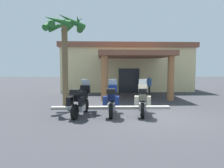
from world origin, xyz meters
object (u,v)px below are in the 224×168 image
motel_building (126,67)px  motorcycle_black (80,101)px  motorcycle_cream (143,100)px  pedestrian (149,84)px  palm_tree_roadside (64,34)px  motorcycle_blue (112,100)px

motel_building → motorcycle_black: motel_building is taller
motel_building → motorcycle_cream: motel_building is taller
motorcycle_cream → pedestrian: size_ratio=1.35×
motel_building → palm_tree_roadside: palm_tree_roadside is taller
motorcycle_cream → palm_tree_roadside: palm_tree_roadside is taller
motorcycle_black → pedestrian: size_ratio=1.34×
palm_tree_roadside → pedestrian: bearing=33.3°
motel_building → motorcycle_cream: bearing=-92.5°
motorcycle_blue → pedestrian: size_ratio=1.36×
motorcycle_cream → pedestrian: bearing=-4.6°
motorcycle_black → motorcycle_cream: (2.87, 0.18, 0.00)m
palm_tree_roadside → motorcycle_cream: bearing=-27.8°
motorcycle_black → motorcycle_blue: size_ratio=0.99×
motel_building → pedestrian: size_ratio=7.56×
motel_building → motorcycle_black: size_ratio=5.63×
motel_building → motorcycle_black: bearing=-106.8°
motorcycle_blue → motorcycle_cream: (1.43, 0.00, 0.00)m
motel_building → motorcycle_blue: 11.23m
motel_building → motorcycle_blue: bearing=-99.9°
motorcycle_black → motorcycle_blue: (1.43, 0.18, 0.00)m
motorcycle_blue → pedestrian: bearing=-22.5°
pedestrian → palm_tree_roadside: 7.31m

